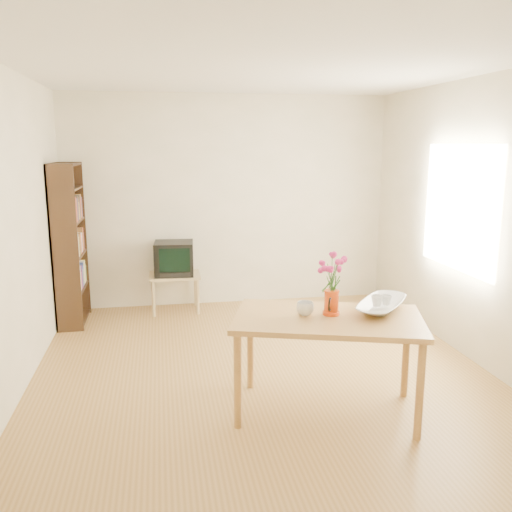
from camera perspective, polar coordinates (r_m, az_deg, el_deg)
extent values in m
plane|color=olive|center=(4.95, 0.62, -12.12)|extent=(4.50, 4.50, 0.00)
plane|color=white|center=(4.57, 0.70, 19.27)|extent=(4.50, 4.50, 0.00)
plane|color=beige|center=(6.79, -2.91, 5.78)|extent=(4.00, 0.00, 4.00)
plane|color=beige|center=(2.46, 10.56, -5.05)|extent=(4.00, 0.00, 4.00)
plane|color=beige|center=(4.65, -24.37, 2.00)|extent=(0.00, 4.50, 4.50)
plane|color=beige|center=(5.33, 22.35, 3.29)|extent=(0.00, 4.50, 4.50)
plane|color=white|center=(5.56, 20.61, 4.77)|extent=(0.00, 1.30, 1.30)
cube|color=#9E6E36|center=(4.06, 7.61, -6.63)|extent=(1.55, 1.16, 0.04)
cylinder|color=#9E6E36|center=(3.93, -1.95, -13.04)|extent=(0.06, 0.06, 0.71)
cylinder|color=#9E6E36|center=(3.94, 16.87, -13.47)|extent=(0.06, 0.06, 0.71)
cylinder|color=#9E6E36|center=(4.54, -0.59, -9.55)|extent=(0.06, 0.06, 0.71)
cylinder|color=#9E6E36|center=(4.55, 15.50, -9.93)|extent=(0.06, 0.06, 0.71)
cube|color=tan|center=(6.60, -8.56, -2.03)|extent=(0.60, 0.45, 0.03)
cylinder|color=tan|center=(6.48, -10.76, -4.48)|extent=(0.04, 0.04, 0.43)
cylinder|color=tan|center=(6.49, -6.15, -4.30)|extent=(0.04, 0.04, 0.43)
cylinder|color=tan|center=(6.84, -10.73, -3.62)|extent=(0.04, 0.04, 0.43)
cylinder|color=tan|center=(6.85, -6.38, -3.46)|extent=(0.04, 0.04, 0.43)
cube|color=black|center=(6.04, -19.49, 0.55)|extent=(0.28, 0.02, 1.80)
cube|color=black|center=(6.70, -18.59, 1.65)|extent=(0.28, 0.03, 1.80)
cube|color=black|center=(6.39, -20.19, 1.09)|extent=(0.02, 0.70, 1.80)
cube|color=black|center=(6.58, -18.52, -6.25)|extent=(0.27, 0.65, 0.02)
cube|color=black|center=(6.48, -18.73, -3.22)|extent=(0.27, 0.65, 0.02)
cube|color=black|center=(6.39, -18.95, 0.08)|extent=(0.27, 0.65, 0.02)
cube|color=black|center=(6.33, -19.18, 3.45)|extent=(0.27, 0.65, 0.02)
cube|color=black|center=(6.29, -19.40, 6.69)|extent=(0.27, 0.65, 0.02)
cube|color=black|center=(6.28, -19.56, 9.05)|extent=(0.27, 0.65, 0.02)
cylinder|color=#D7400C|center=(4.08, 7.94, -4.93)|extent=(0.11, 0.11, 0.18)
cylinder|color=#D7400C|center=(4.10, 7.91, -5.96)|extent=(0.13, 0.13, 0.02)
cylinder|color=#D7400C|center=(4.05, 7.98, -3.67)|extent=(0.12, 0.12, 0.01)
cone|color=#D7400C|center=(4.03, 8.45, -4.14)|extent=(0.07, 0.08, 0.06)
torus|color=black|center=(4.12, 7.27, -4.60)|extent=(0.06, 0.10, 0.10)
imported|color=white|center=(4.06, 5.20, -5.53)|extent=(0.14, 0.14, 0.10)
imported|color=white|center=(4.24, 13.19, -2.89)|extent=(0.60, 0.60, 0.41)
imported|color=white|center=(4.24, 12.67, -3.42)|extent=(0.10, 0.10, 0.07)
imported|color=white|center=(4.29, 13.61, -3.33)|extent=(0.08, 0.08, 0.06)
cube|color=black|center=(6.56, -8.62, -0.23)|extent=(0.48, 0.44, 0.40)
cube|color=black|center=(6.63, -8.65, 0.07)|extent=(0.33, 0.25, 0.28)
cube|color=black|center=(6.34, -8.57, -0.44)|extent=(0.35, 0.03, 0.28)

